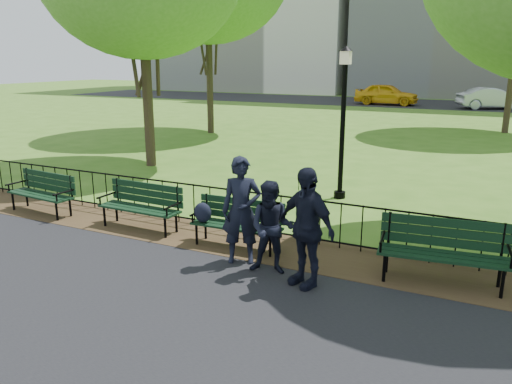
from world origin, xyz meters
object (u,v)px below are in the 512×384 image
at_px(park_bench_main, 226,216).
at_px(person_left, 241,211).
at_px(park_bench_right_a, 444,245).
at_px(lamppost, 343,118).
at_px(park_bench_left_b, 43,188).
at_px(person_mid, 272,228).
at_px(taxi, 386,94).
at_px(park_bench_left_a, 142,201).
at_px(person_right, 306,227).
at_px(sedan_silver, 491,98).

xyz_separation_m(park_bench_main, person_left, (0.62, -0.57, 0.35)).
bearing_deg(park_bench_right_a, lamppost, 118.74).
relative_size(park_bench_left_b, person_mid, 1.17).
distance_m(park_bench_right_a, taxi, 32.31).
distance_m(park_bench_left_a, person_mid, 3.45).
distance_m(lamppost, person_right, 5.37).
relative_size(park_bench_main, lamppost, 0.47).
bearing_deg(sedan_silver, lamppost, 149.89).
distance_m(park_bench_left_a, person_left, 2.80).
xyz_separation_m(park_bench_main, sedan_silver, (3.77, 31.32, 0.16)).
height_order(park_bench_right_a, person_mid, person_mid).
relative_size(park_bench_left_b, sedan_silver, 0.40).
xyz_separation_m(park_bench_main, person_right, (1.92, -0.94, 0.36)).
height_order(park_bench_left_a, park_bench_left_b, park_bench_left_a).
xyz_separation_m(person_right, sedan_silver, (1.84, 32.26, -0.20)).
height_order(park_bench_left_a, sedan_silver, sedan_silver).
height_order(park_bench_main, taxi, taxi).
relative_size(park_bench_left_a, person_left, 0.99).
bearing_deg(taxi, park_bench_left_a, -176.49).
bearing_deg(sedan_silver, person_left, 150.20).
xyz_separation_m(park_bench_right_a, sedan_silver, (-0.07, 31.23, 0.12)).
relative_size(park_bench_left_a, park_bench_left_b, 1.01).
bearing_deg(park_bench_left_a, sedan_silver, 80.70).
distance_m(park_bench_left_a, park_bench_left_b, 2.73).
xyz_separation_m(person_mid, person_right, (0.65, -0.19, 0.17)).
distance_m(park_bench_left_b, person_mid, 6.12).
height_order(person_left, person_mid, person_left).
xyz_separation_m(park_bench_left_b, taxi, (1.23, 31.51, 0.24)).
relative_size(park_bench_main, person_left, 0.94).
bearing_deg(lamppost, park_bench_left_b, -143.86).
relative_size(park_bench_right_a, person_left, 1.08).
relative_size(park_bench_left_a, person_mid, 1.18).
bearing_deg(park_bench_main, park_bench_right_a, -1.02).
xyz_separation_m(park_bench_left_a, sedan_silver, (5.83, 31.19, 0.16)).
relative_size(park_bench_left_b, person_left, 0.98).
distance_m(park_bench_main, park_bench_left_b, 4.79).
bearing_deg(park_bench_right_a, park_bench_main, 175.03).
bearing_deg(person_right, park_bench_left_b, -163.86).
bearing_deg(park_bench_main, sedan_silver, 80.88).
bearing_deg(park_bench_left_b, park_bench_left_a, 7.16).
bearing_deg(person_mid, park_bench_right_a, 5.02).
xyz_separation_m(park_bench_main, person_mid, (1.27, -0.75, 0.20)).
bearing_deg(park_bench_left_b, park_bench_main, 4.79).
relative_size(lamppost, sedan_silver, 0.83).
bearing_deg(person_left, park_bench_right_a, -11.96).
height_order(park_bench_left_a, taxi, taxi).
relative_size(park_bench_main, taxi, 0.37).
xyz_separation_m(person_left, person_mid, (0.65, -0.18, -0.15)).
bearing_deg(park_bench_left_a, person_right, -13.74).
distance_m(park_bench_left_a, park_bench_right_a, 5.90).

